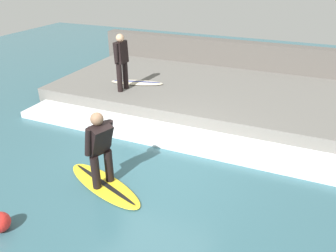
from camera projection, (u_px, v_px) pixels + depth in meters
The scene contains 9 objects.
ground_plane at pixel (153, 171), 6.84m from camera, with size 28.00×28.00×0.00m, color #335B66.
concrete_ledge at pixel (210, 94), 10.11m from camera, with size 4.40×9.52×0.49m, color #66635E.
back_wall at pixel (230, 60), 11.92m from camera, with size 0.50×10.00×1.39m, color #544F49.
wave_foam_crest at pixel (178, 138), 7.97m from camera, with size 1.00×9.05×0.17m, color silver.
surfboard_riding at pixel (104, 185), 6.39m from camera, with size 1.25×2.10×0.07m.
surfer_riding at pixel (100, 146), 5.99m from camera, with size 0.54×0.54×1.51m.
surfer_waiting_near at pixel (121, 59), 9.35m from camera, with size 0.56×0.28×1.64m.
surfboard_waiting_near at pixel (137, 82), 10.26m from camera, with size 0.85×1.72×0.07m.
marker_buoy at pixel (0, 222), 5.28m from camera, with size 0.34×0.34×0.34m, color red.
Camera 1 is at (-5.10, -2.50, 3.95)m, focal length 35.00 mm.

